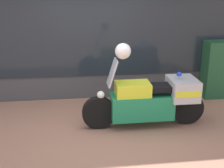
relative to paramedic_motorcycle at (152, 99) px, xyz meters
The scene contains 6 objects.
ground_plane 1.19m from the paramedic_motorcycle, 165.51° to the right, with size 60.00×60.00×0.00m, color #9E6B56.
shop_building 2.68m from the paramedic_motorcycle, 130.27° to the left, with size 6.69×0.55×3.88m.
window_display 1.88m from the paramedic_motorcycle, 110.32° to the left, with size 5.32×0.30×1.80m.
paramedic_motorcycle is the anchor object (origin of this frame).
utility_cabinet 2.37m from the paramedic_motorcycle, 33.00° to the left, with size 0.88×0.43×1.30m, color #1E4C2D.
white_helmet 1.07m from the paramedic_motorcycle, behind, with size 0.28×0.28×0.28m, color white.
Camera 1 is at (-0.36, -4.93, 2.65)m, focal length 50.00 mm.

